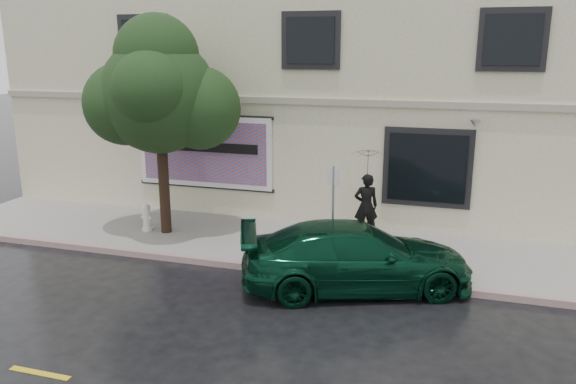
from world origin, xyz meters
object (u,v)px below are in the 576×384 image
(car, at_px, (356,257))
(street_tree, at_px, (159,96))
(pedestrian, at_px, (366,206))
(fire_hydrant, at_px, (147,218))

(car, xyz_separation_m, street_tree, (-5.53, 1.83, 3.10))
(car, xyz_separation_m, pedestrian, (-0.27, 2.93, 0.30))
(car, height_order, street_tree, street_tree)
(car, height_order, fire_hydrant, car)
(street_tree, relative_size, fire_hydrant, 6.93)
(fire_hydrant, bearing_deg, pedestrian, 2.33)
(car, xyz_separation_m, fire_hydrant, (-6.09, 1.80, -0.20))
(pedestrian, height_order, street_tree, street_tree)
(pedestrian, bearing_deg, fire_hydrant, -8.60)
(pedestrian, distance_m, street_tree, 6.05)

